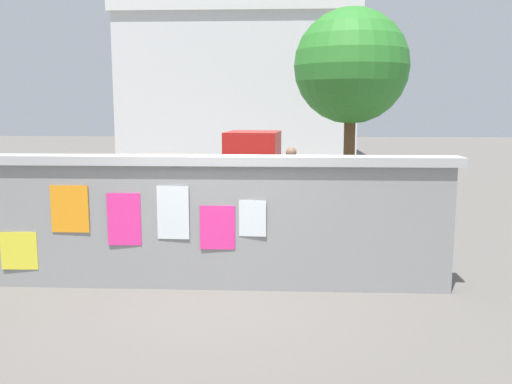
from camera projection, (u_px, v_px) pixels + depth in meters
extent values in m
plane|color=#605B56|center=(251.00, 195.00, 15.47)|extent=(60.00, 60.00, 0.00)
cube|color=gray|center=(215.00, 227.00, 7.45)|extent=(6.23, 0.30, 1.67)
cube|color=#ABABAB|center=(215.00, 160.00, 7.31)|extent=(6.43, 0.42, 0.12)
cube|color=yellow|center=(19.00, 251.00, 7.47)|extent=(0.50, 0.03, 0.52)
cube|color=orange|center=(70.00, 209.00, 7.35)|extent=(0.51, 0.02, 0.63)
cube|color=#F42D8C|center=(124.00, 219.00, 7.33)|extent=(0.44, 0.03, 0.70)
cube|color=silver|center=(173.00, 213.00, 7.28)|extent=(0.42, 0.02, 0.71)
cube|color=#F42D8C|center=(217.00, 228.00, 7.28)|extent=(0.46, 0.02, 0.58)
cube|color=silver|center=(253.00, 218.00, 7.24)|extent=(0.36, 0.03, 0.48)
cylinder|color=black|center=(261.00, 191.00, 13.88)|extent=(0.71, 0.26, 0.70)
cylinder|color=black|center=(253.00, 199.00, 12.61)|extent=(0.71, 0.26, 0.70)
cylinder|color=black|center=(164.00, 189.00, 14.21)|extent=(0.71, 0.26, 0.70)
cylinder|color=black|center=(147.00, 197.00, 12.94)|extent=(0.71, 0.26, 0.70)
cube|color=red|center=(253.00, 163.00, 13.14)|extent=(1.32, 1.60, 1.50)
cube|color=gray|center=(179.00, 175.00, 13.43)|extent=(2.52, 1.70, 0.90)
cylinder|color=black|center=(284.00, 226.00, 10.05)|extent=(0.61, 0.22, 0.60)
cylinder|color=black|center=(212.00, 228.00, 9.84)|extent=(0.61, 0.24, 0.60)
cube|color=#1933A5|center=(248.00, 211.00, 9.90)|extent=(1.03, 0.45, 0.32)
cube|color=black|center=(237.00, 202.00, 9.84)|extent=(0.59, 0.33, 0.10)
cube|color=#262626|center=(278.00, 196.00, 9.95)|extent=(0.16, 0.56, 0.03)
cylinder|color=black|center=(391.00, 224.00, 10.05)|extent=(0.65, 0.21, 0.66)
cylinder|color=black|center=(333.00, 220.00, 10.38)|extent=(0.65, 0.21, 0.66)
cube|color=red|center=(362.00, 212.00, 10.19)|extent=(0.93, 0.29, 0.06)
cylinder|color=red|center=(354.00, 200.00, 10.20)|extent=(0.04, 0.04, 0.40)
cube|color=black|center=(354.00, 189.00, 10.17)|extent=(0.21, 0.13, 0.05)
cube|color=black|center=(389.00, 194.00, 9.98)|extent=(0.16, 0.43, 0.03)
cylinder|color=black|center=(131.00, 238.00, 8.94)|extent=(0.66, 0.14, 0.66)
cylinder|color=black|center=(64.00, 240.00, 8.83)|extent=(0.66, 0.14, 0.66)
cube|color=silver|center=(97.00, 228.00, 8.86)|extent=(0.94, 0.19, 0.06)
cylinder|color=silver|center=(87.00, 215.00, 8.81)|extent=(0.03, 0.03, 0.40)
cube|color=black|center=(86.00, 202.00, 8.78)|extent=(0.21, 0.11, 0.05)
cube|color=black|center=(127.00, 205.00, 8.86)|extent=(0.11, 0.44, 0.03)
cylinder|color=yellow|center=(287.00, 207.00, 11.36)|extent=(0.12, 0.12, 0.80)
cylinder|color=yellow|center=(294.00, 206.00, 11.47)|extent=(0.12, 0.12, 0.80)
cylinder|color=purple|center=(291.00, 173.00, 11.31)|extent=(0.48, 0.48, 0.60)
sphere|color=#8C664C|center=(291.00, 152.00, 11.24)|extent=(0.22, 0.22, 0.22)
cylinder|color=#BF6626|center=(305.00, 236.00, 8.77)|extent=(0.12, 0.12, 0.80)
cylinder|color=#BF6626|center=(316.00, 236.00, 8.79)|extent=(0.12, 0.12, 0.80)
cylinder|color=#338CBF|center=(311.00, 193.00, 8.68)|extent=(0.39, 0.39, 0.60)
sphere|color=#8C664C|center=(312.00, 167.00, 8.61)|extent=(0.22, 0.22, 0.22)
cylinder|color=brown|center=(349.00, 147.00, 16.76)|extent=(0.34, 0.34, 2.42)
sphere|color=#2E7F2B|center=(351.00, 66.00, 16.40)|extent=(3.39, 3.39, 3.39)
cube|color=silver|center=(240.00, 90.00, 26.31)|extent=(10.35, 6.06, 6.36)
cube|color=silver|center=(240.00, 15.00, 25.79)|extent=(10.65, 6.36, 0.50)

